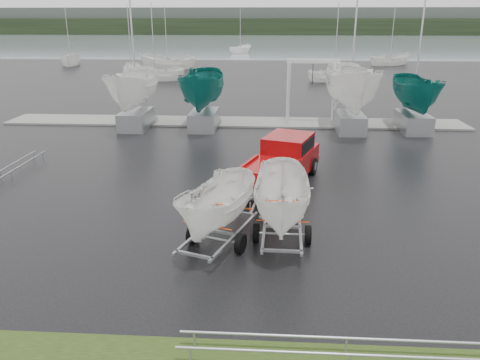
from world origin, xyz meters
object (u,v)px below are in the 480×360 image
(trailer_hitched, at_px, (218,167))
(trailer_parked, at_px, (285,156))
(boat_hoist, at_px, (312,83))
(pickup_truck, at_px, (283,160))

(trailer_hitched, xyz_separation_m, trailer_parked, (1.94, 0.48, 0.23))
(trailer_parked, bearing_deg, trailer_hitched, -164.39)
(trailer_hitched, height_order, boat_hoist, trailer_hitched)
(trailer_parked, distance_m, boat_hoist, 17.24)
(trailer_hitched, xyz_separation_m, boat_hoist, (4.17, 17.57, 0.14))
(trailer_hitched, relative_size, boat_hoist, 1.13)
(pickup_truck, distance_m, trailer_parked, 5.77)
(pickup_truck, distance_m, trailer_hitched, 6.50)
(trailer_parked, relative_size, boat_hoist, 1.24)
(pickup_truck, relative_size, trailer_parked, 1.17)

